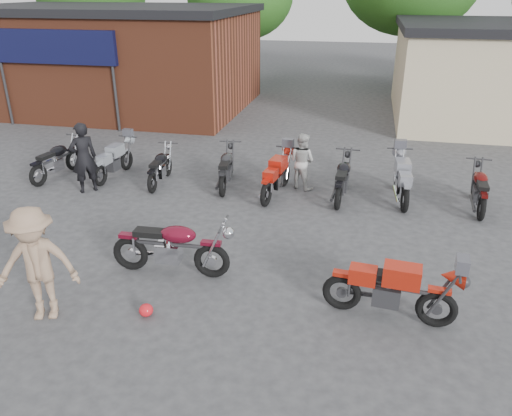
% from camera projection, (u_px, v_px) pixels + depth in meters
% --- Properties ---
extents(ground, '(90.00, 90.00, 0.00)m').
position_uv_depth(ground, '(212.00, 300.00, 8.71)').
color(ground, '#363638').
extents(brick_building, '(12.00, 8.00, 4.00)m').
position_uv_depth(brick_building, '(110.00, 60.00, 22.16)').
color(brick_building, brown).
rests_on(brick_building, ground).
extents(tree_0, '(6.56, 6.56, 8.20)m').
position_uv_depth(tree_0, '(93.00, 3.00, 29.42)').
color(tree_0, '#245316').
rests_on(tree_0, ground).
extents(tree_1, '(5.92, 5.92, 7.40)m').
position_uv_depth(tree_1, '(240.00, 12.00, 27.80)').
color(tree_1, '#245316').
rests_on(tree_1, ground).
extents(vintage_motorcycle, '(2.23, 0.82, 1.28)m').
position_uv_depth(vintage_motorcycle, '(172.00, 244.00, 9.27)').
color(vintage_motorcycle, '#5A0B1C').
rests_on(vintage_motorcycle, ground).
extents(sportbike, '(2.14, 0.89, 1.21)m').
position_uv_depth(sportbike, '(392.00, 287.00, 8.01)').
color(sportbike, '#B41F0F').
rests_on(sportbike, ground).
extents(helmet, '(0.28, 0.28, 0.22)m').
position_uv_depth(helmet, '(146.00, 310.00, 8.26)').
color(helmet, red).
rests_on(helmet, ground).
extents(person_dark, '(0.80, 0.80, 1.87)m').
position_uv_depth(person_dark, '(84.00, 158.00, 12.96)').
color(person_dark, black).
rests_on(person_dark, ground).
extents(person_light, '(0.91, 0.83, 1.52)m').
position_uv_depth(person_light, '(302.00, 161.00, 13.25)').
color(person_light, '#AEACA9').
rests_on(person_light, ground).
extents(person_tan, '(1.44, 1.10, 1.97)m').
position_uv_depth(person_tan, '(37.00, 265.00, 7.90)').
color(person_tan, '#99785E').
rests_on(person_tan, ground).
extents(row_bike_0, '(0.94, 2.04, 1.14)m').
position_uv_depth(row_bike_0, '(56.00, 158.00, 14.08)').
color(row_bike_0, black).
rests_on(row_bike_0, ground).
extents(row_bike_1, '(0.78, 1.93, 1.09)m').
position_uv_depth(row_bike_1, '(114.00, 159.00, 14.11)').
color(row_bike_1, '#959AA2').
rests_on(row_bike_1, ground).
extents(row_bike_2, '(0.72, 1.84, 1.05)m').
position_uv_depth(row_bike_2, '(160.00, 166.00, 13.65)').
color(row_bike_2, black).
rests_on(row_bike_2, ground).
extents(row_bike_3, '(0.90, 2.02, 1.13)m').
position_uv_depth(row_bike_3, '(226.00, 166.00, 13.45)').
color(row_bike_3, black).
rests_on(row_bike_3, ground).
extents(row_bike_4, '(0.96, 2.10, 1.17)m').
position_uv_depth(row_bike_4, '(276.00, 174.00, 12.86)').
color(row_bike_4, red).
rests_on(row_bike_4, ground).
extents(row_bike_5, '(0.78, 2.05, 1.17)m').
position_uv_depth(row_bike_5, '(343.00, 177.00, 12.68)').
color(row_bike_5, black).
rests_on(row_bike_5, ground).
extents(row_bike_6, '(0.84, 2.13, 1.21)m').
position_uv_depth(row_bike_6, '(402.00, 177.00, 12.58)').
color(row_bike_6, gray).
rests_on(row_bike_6, ground).
extents(row_bike_7, '(0.76, 1.97, 1.12)m').
position_uv_depth(row_bike_7, '(480.00, 187.00, 12.10)').
color(row_bike_7, '#4F0A09').
rests_on(row_bike_7, ground).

